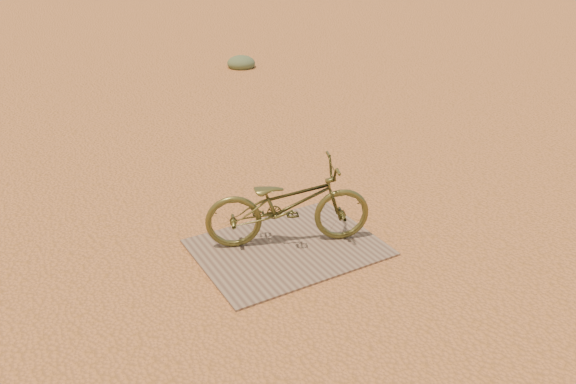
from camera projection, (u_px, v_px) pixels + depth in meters
ground at (333, 246)px, 5.33m from camera, size 120.00×120.00×0.00m
plywood_board at (288, 248)px, 5.28m from camera, size 1.68×1.25×0.02m
bicycle at (288, 204)px, 5.18m from camera, size 1.63×1.07×0.81m
kale_b at (241, 67)px, 11.84m from camera, size 0.59×0.59×0.32m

